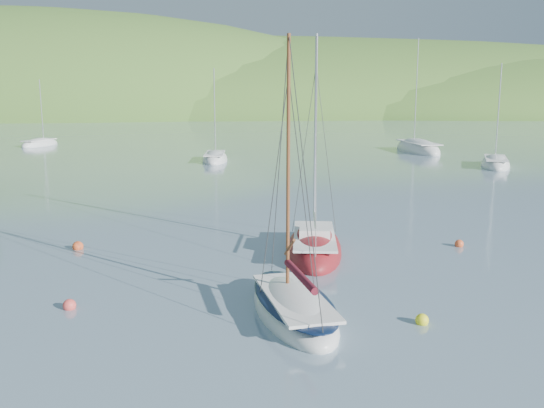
{
  "coord_description": "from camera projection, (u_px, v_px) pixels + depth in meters",
  "views": [
    {
      "loc": [
        -0.62,
        -16.79,
        7.37
      ],
      "look_at": [
        1.16,
        8.0,
        2.55
      ],
      "focal_mm": 40.0,
      "sensor_mm": 36.0,
      "label": 1
    }
  ],
  "objects": [
    {
      "name": "ground",
      "position": [
        252.0,
        340.0,
        17.89
      ],
      "size": [
        700.0,
        700.0,
        0.0
      ],
      "primitive_type": "plane",
      "color": "gray",
      "rests_on": "ground"
    },
    {
      "name": "shoreline_hills",
      "position": [
        199.0,
        111.0,
        186.03
      ],
      "size": [
        690.0,
        135.0,
        56.0
      ],
      "color": "#386C29",
      "rests_on": "ground"
    },
    {
      "name": "daysailer_white",
      "position": [
        294.0,
        309.0,
        19.83
      ],
      "size": [
        3.33,
        6.59,
        9.67
      ],
      "rotation": [
        0.0,
        0.0,
        0.17
      ],
      "color": "white",
      "rests_on": "ground"
    },
    {
      "name": "sloop_red",
      "position": [
        314.0,
        248.0,
        27.27
      ],
      "size": [
        3.3,
        7.33,
        10.48
      ],
      "rotation": [
        0.0,
        0.0,
        -0.13
      ],
      "color": "maroon",
      "rests_on": "ground"
    },
    {
      "name": "distant_sloop_a",
      "position": [
        215.0,
        159.0,
        60.92
      ],
      "size": [
        2.77,
        7.11,
        10.0
      ],
      "rotation": [
        0.0,
        0.0,
        -0.04
      ],
      "color": "white",
      "rests_on": "ground"
    },
    {
      "name": "distant_sloop_b",
      "position": [
        418.0,
        150.0,
        69.66
      ],
      "size": [
        4.29,
        10.02,
        13.91
      ],
      "rotation": [
        0.0,
        0.0,
        0.09
      ],
      "color": "white",
      "rests_on": "ground"
    },
    {
      "name": "distant_sloop_c",
      "position": [
        40.0,
        144.0,
        76.8
      ],
      "size": [
        4.43,
        6.67,
        9.0
      ],
      "rotation": [
        0.0,
        0.0,
        -0.39
      ],
      "color": "white",
      "rests_on": "ground"
    },
    {
      "name": "distant_sloop_d",
      "position": [
        495.0,
        165.0,
        56.75
      ],
      "size": [
        4.98,
        7.68,
        10.35
      ],
      "rotation": [
        0.0,
        0.0,
        -0.37
      ],
      "color": "white",
      "rests_on": "ground"
    },
    {
      "name": "mooring_buoys",
      "position": [
        221.0,
        270.0,
        24.36
      ],
      "size": [
        18.21,
        10.4,
        0.5
      ],
      "color": "#FBF61D",
      "rests_on": "ground"
    }
  ]
}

